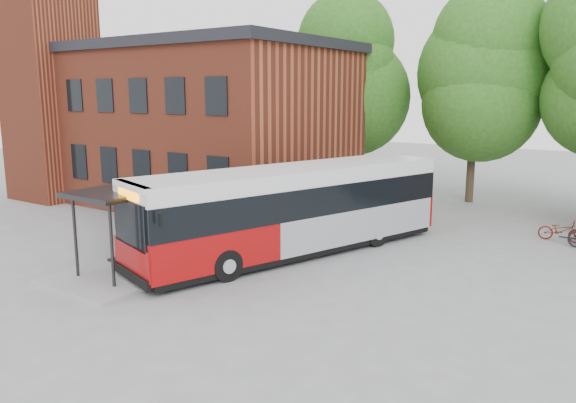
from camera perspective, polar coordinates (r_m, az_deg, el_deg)
The scene contains 8 objects.
ground at distance 18.06m, azimuth -1.45°, elevation -8.20°, with size 100.00×100.00×0.00m, color slate.
station_building at distance 32.45m, azimuth -10.84°, elevation 7.83°, with size 18.40×10.40×8.50m, color maroon, non-canonical shape.
clock_tower at distance 34.73m, azimuth -23.32°, elevation 15.36°, with size 5.20×5.20×18.20m, color maroon, non-canonical shape.
bus_shelter at distance 19.88m, azimuth -13.76°, elevation -2.37°, with size 3.60×7.00×2.90m, color #29292C, non-canonical shape.
tree_0 at distance 33.83m, azimuth 6.36°, elevation 10.20°, with size 7.92×7.92×11.00m, color #235516, non-canonical shape.
tree_1 at distance 32.09m, azimuth 18.44°, elevation 9.13°, with size 7.92×7.92×10.40m, color #235516, non-canonical shape.
city_bus at distance 20.80m, azimuth 0.67°, elevation -0.95°, with size 2.74×12.84×3.26m, color #9C090A, non-canonical shape.
bicycle_0 at distance 25.31m, azimuth 25.97°, elevation -2.67°, with size 0.59×1.70×0.89m, color #5B0F08.
Camera 1 is at (10.05, -13.78, 5.95)m, focal length 35.00 mm.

